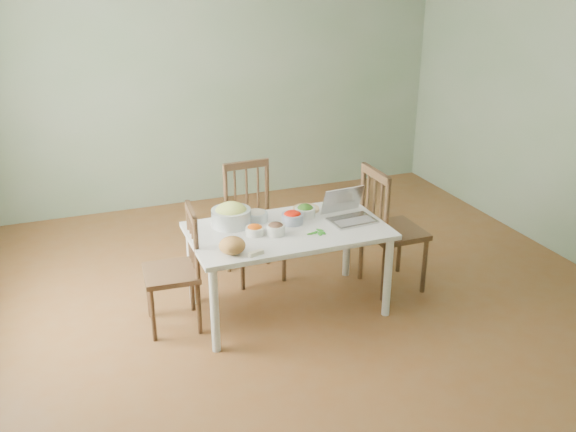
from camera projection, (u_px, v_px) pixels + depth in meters
name	position (u px, v px, depth m)	size (l,w,h in m)	color
floor	(306.00, 300.00, 4.99)	(5.00, 5.00, 0.00)	brown
wall_back	(218.00, 78.00, 6.64)	(5.00, 0.00, 2.70)	gray
wall_front	(567.00, 301.00, 2.32)	(5.00, 0.00, 2.70)	gray
dining_table	(288.00, 269.00, 4.74)	(1.45, 0.82, 0.68)	white
chair_far	(255.00, 224.00, 5.19)	(0.43, 0.41, 0.98)	#3A2715
chair_left	(171.00, 270.00, 4.49)	(0.40, 0.38, 0.91)	#3A2715
chair_right	(394.00, 228.00, 5.03)	(0.46, 0.44, 1.03)	#3A2715
bread_boule	(232.00, 245.00, 4.20)	(0.18, 0.18, 0.12)	#AF783A
butter_stick	(256.00, 253.00, 4.19)	(0.11, 0.03, 0.03)	#F3EACC
bowl_squash	(231.00, 215.00, 4.64)	(0.30, 0.30, 0.17)	#F5F476
bowl_carrot	(255.00, 230.00, 4.50)	(0.14, 0.14, 0.08)	#C75900
bowl_onion	(257.00, 215.00, 4.73)	(0.17, 0.17, 0.09)	white
bowl_mushroom	(276.00, 229.00, 4.50)	(0.14, 0.14, 0.09)	#391E16
bowl_redpep	(293.00, 217.00, 4.69)	(0.16, 0.16, 0.10)	red
bowl_broccoli	(305.00, 211.00, 4.81)	(0.16, 0.16, 0.10)	#20471A
flatbread	(306.00, 209.00, 4.95)	(0.21, 0.21, 0.02)	tan
basil_bunch	(316.00, 232.00, 4.53)	(0.17, 0.17, 0.02)	#176716
laptop	(353.00, 207.00, 4.70)	(0.34, 0.31, 0.23)	silver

